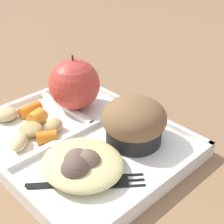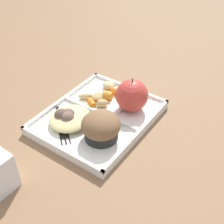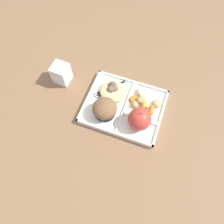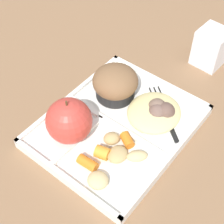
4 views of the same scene
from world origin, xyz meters
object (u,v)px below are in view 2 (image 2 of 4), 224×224
object	(u,v)px
lunch_tray	(99,118)
bran_muffin	(101,127)
plastic_fork	(62,127)
green_apple	(132,95)

from	to	relation	value
lunch_tray	bran_muffin	distance (m)	0.09
lunch_tray	plastic_fork	world-z (taller)	lunch_tray
lunch_tray	green_apple	size ratio (longest dim) A/B	3.24
lunch_tray	plastic_fork	distance (m)	0.10
lunch_tray	green_apple	world-z (taller)	green_apple
bran_muffin	lunch_tray	bearing A→B (deg)	-139.15
lunch_tray	green_apple	xyz separation A→B (m)	(-0.08, 0.05, 0.05)
lunch_tray	plastic_fork	xyz separation A→B (m)	(0.09, -0.05, 0.01)
lunch_tray	green_apple	bearing A→B (deg)	144.11
lunch_tray	green_apple	distance (m)	0.11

